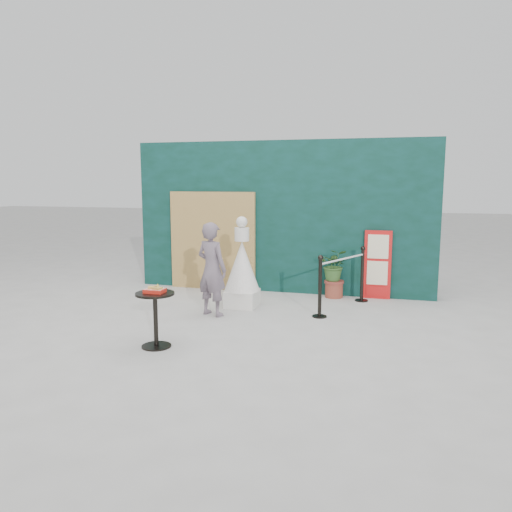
% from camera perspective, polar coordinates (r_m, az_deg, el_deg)
% --- Properties ---
extents(ground, '(60.00, 60.00, 0.00)m').
position_cam_1_polar(ground, '(7.28, -2.53, -9.19)').
color(ground, '#ADAAA5').
rests_on(ground, ground).
extents(back_wall, '(6.00, 0.30, 3.00)m').
position_cam_1_polar(back_wall, '(10.00, 2.96, 4.46)').
color(back_wall, black).
rests_on(back_wall, ground).
extents(bamboo_fence, '(1.80, 0.08, 2.00)m').
position_cam_1_polar(bamboo_fence, '(10.24, -4.99, 1.73)').
color(bamboo_fence, tan).
rests_on(bamboo_fence, ground).
extents(woman, '(0.66, 0.55, 1.56)m').
position_cam_1_polar(woman, '(8.26, -5.07, -1.50)').
color(woman, '#685964').
rests_on(woman, ground).
extents(menu_board, '(0.50, 0.07, 1.30)m').
position_cam_1_polar(menu_board, '(9.68, 13.72, -0.99)').
color(menu_board, red).
rests_on(menu_board, ground).
extents(statue, '(0.63, 0.63, 1.61)m').
position_cam_1_polar(statue, '(8.81, -1.61, -1.64)').
color(statue, white).
rests_on(statue, ground).
extents(cafe_table, '(0.52, 0.52, 0.75)m').
position_cam_1_polar(cafe_table, '(6.84, -11.43, -6.18)').
color(cafe_table, black).
rests_on(cafe_table, ground).
extents(food_basket, '(0.26, 0.19, 0.11)m').
position_cam_1_polar(food_basket, '(6.78, -11.47, -3.81)').
color(food_basket, red).
rests_on(food_basket, cafe_table).
extents(planter, '(0.55, 0.48, 0.94)m').
position_cam_1_polar(planter, '(9.64, 8.95, -1.51)').
color(planter, brown).
rests_on(planter, ground).
extents(stanchion_barrier, '(0.84, 1.54, 1.03)m').
position_cam_1_polar(stanchion_barrier, '(8.82, 9.85, -2.82)').
color(stanchion_barrier, black).
rests_on(stanchion_barrier, ground).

